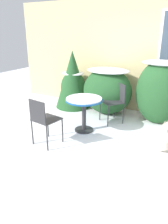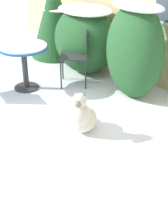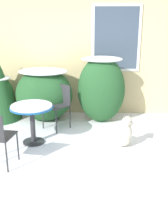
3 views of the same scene
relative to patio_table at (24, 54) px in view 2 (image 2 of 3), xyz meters
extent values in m
plane|color=white|center=(0.94, -0.40, -0.59)|extent=(16.00, 16.00, 0.00)
ellipsoid|color=#235128|center=(-1.08, 1.35, -0.10)|extent=(0.73, 0.65, 0.99)
ellipsoid|color=white|center=(-1.08, 1.35, 0.34)|extent=(0.62, 0.55, 0.12)
ellipsoid|color=#235128|center=(0.01, 1.22, 0.00)|extent=(1.27, 0.97, 1.18)
ellipsoid|color=white|center=(0.01, 1.22, 0.53)|extent=(1.08, 0.82, 0.12)
ellipsoid|color=#235128|center=(1.28, 1.17, 0.13)|extent=(1.03, 0.66, 1.46)
ellipsoid|color=white|center=(1.28, 1.17, 0.80)|extent=(0.87, 0.56, 0.12)
cone|color=#235128|center=(-1.04, 1.27, 0.19)|extent=(0.98, 0.98, 1.56)
cylinder|color=#2D2D30|center=(0.00, 0.00, -0.58)|extent=(0.40, 0.40, 0.03)
cylinder|color=#2D2D30|center=(0.00, 0.00, -0.24)|extent=(0.09, 0.09, 0.65)
cylinder|color=#195699|center=(0.00, 0.00, 0.10)|extent=(0.77, 0.77, 0.03)
cylinder|color=white|center=(0.00, 0.00, 0.13)|extent=(0.74, 0.74, 0.03)
cube|color=#2D2D30|center=(0.34, 0.73, -0.09)|extent=(0.61, 0.61, 0.02)
cube|color=#2D2D30|center=(0.47, 0.89, 0.12)|extent=(0.32, 0.26, 0.40)
cylinder|color=#2D2D30|center=(0.06, 0.69, -0.35)|extent=(0.02, 0.02, 0.49)
cylinder|color=#2D2D30|center=(0.37, 0.45, -0.35)|extent=(0.02, 0.02, 0.49)
cylinder|color=#2D2D30|center=(0.31, 1.01, -0.35)|extent=(0.02, 0.02, 0.49)
cylinder|color=#2D2D30|center=(0.62, 0.76, -0.35)|extent=(0.02, 0.02, 0.49)
ellipsoid|color=beige|center=(1.62, -0.04, -0.44)|extent=(0.51, 0.54, 0.31)
ellipsoid|color=beige|center=(1.69, -0.15, -0.30)|extent=(0.33, 0.33, 0.34)
sphere|color=beige|center=(1.71, -0.18, -0.08)|extent=(0.18, 0.18, 0.18)
cone|color=gray|center=(1.78, -0.27, -0.09)|extent=(0.12, 0.11, 0.10)
ellipsoid|color=gray|center=(1.66, -0.19, -0.01)|extent=(0.05, 0.04, 0.08)
ellipsoid|color=gray|center=(1.74, -0.14, -0.01)|extent=(0.05, 0.04, 0.08)
ellipsoid|color=beige|center=(1.51, 0.13, -0.52)|extent=(0.17, 0.20, 0.06)
camera|label=1|loc=(2.07, -3.81, 1.46)|focal=35.00mm
camera|label=2|loc=(4.69, -2.41, 1.83)|focal=55.00mm
camera|label=3|loc=(1.14, -4.77, 1.67)|focal=45.00mm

